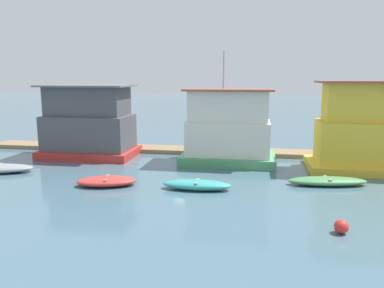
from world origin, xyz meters
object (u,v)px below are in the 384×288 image
(houseboat_yellow, at_px, (371,132))
(mooring_post_centre, at_px, (131,144))
(houseboat_green, at_px, (228,129))
(houseboat_red, at_px, (89,124))
(dinghy_red, at_px, (107,181))
(buoy_red, at_px, (341,227))
(dinghy_teal, at_px, (197,185))
(dinghy_green, at_px, (327,181))

(houseboat_yellow, bearing_deg, mooring_post_centre, 171.45)
(houseboat_green, distance_m, mooring_post_centre, 7.60)
(houseboat_red, bearing_deg, dinghy_red, -59.43)
(dinghy_red, bearing_deg, mooring_post_centre, 99.67)
(mooring_post_centre, bearing_deg, houseboat_red, -154.15)
(mooring_post_centre, xyz_separation_m, buoy_red, (12.21, -12.49, -0.50))
(houseboat_green, height_order, dinghy_teal, houseboat_green)
(dinghy_red, xyz_separation_m, dinghy_teal, (4.79, 0.13, -0.00))
(houseboat_red, bearing_deg, buoy_red, -36.96)
(houseboat_yellow, distance_m, buoy_red, 10.96)
(dinghy_red, xyz_separation_m, dinghy_green, (11.46, 2.05, -0.03))
(houseboat_green, xyz_separation_m, houseboat_yellow, (8.62, -0.75, 0.13))
(dinghy_red, distance_m, dinghy_green, 11.64)
(houseboat_red, xyz_separation_m, dinghy_green, (15.52, -4.82, -2.11))
(dinghy_teal, relative_size, buoy_red, 6.73)
(dinghy_red, relative_size, mooring_post_centre, 2.20)
(dinghy_teal, bearing_deg, mooring_post_centre, 127.57)
(buoy_red, bearing_deg, houseboat_yellow, 69.98)
(dinghy_teal, relative_size, mooring_post_centre, 2.30)
(houseboat_green, distance_m, dinghy_red, 9.01)
(houseboat_yellow, relative_size, mooring_post_centre, 4.71)
(houseboat_yellow, bearing_deg, dinghy_green, -129.29)
(dinghy_green, bearing_deg, dinghy_red, -169.86)
(houseboat_red, height_order, dinghy_green, houseboat_red)
(dinghy_teal, height_order, mooring_post_centre, mooring_post_centre)
(dinghy_green, bearing_deg, houseboat_red, 162.74)
(dinghy_red, bearing_deg, buoy_red, -21.80)
(houseboat_yellow, distance_m, dinghy_green, 5.28)
(dinghy_teal, distance_m, mooring_post_centre, 10.15)
(dinghy_teal, distance_m, buoy_red, 7.50)
(houseboat_red, xyz_separation_m, houseboat_green, (9.94, -0.35, -0.07))
(dinghy_red, distance_m, dinghy_teal, 4.79)
(houseboat_green, distance_m, dinghy_green, 7.44)
(houseboat_yellow, relative_size, dinghy_red, 2.15)
(buoy_red, bearing_deg, dinghy_red, 158.20)
(houseboat_red, height_order, dinghy_red, houseboat_red)
(mooring_post_centre, relative_size, buoy_red, 2.92)
(houseboat_yellow, height_order, mooring_post_centre, houseboat_yellow)
(houseboat_red, relative_size, mooring_post_centre, 4.28)
(houseboat_red, height_order, mooring_post_centre, houseboat_red)
(houseboat_yellow, bearing_deg, buoy_red, -110.02)
(houseboat_red, bearing_deg, dinghy_green, -17.26)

